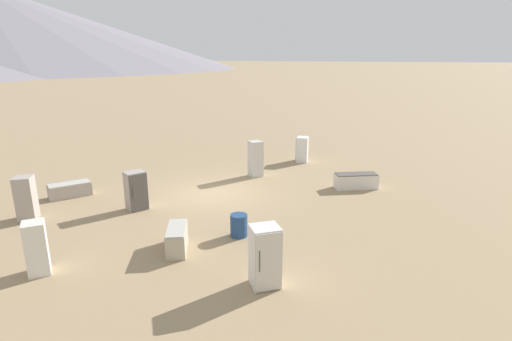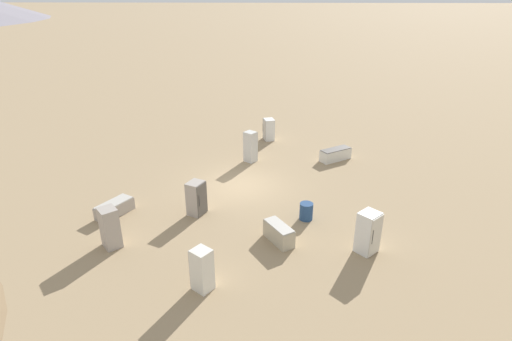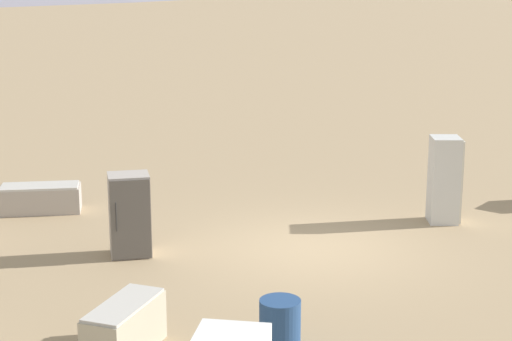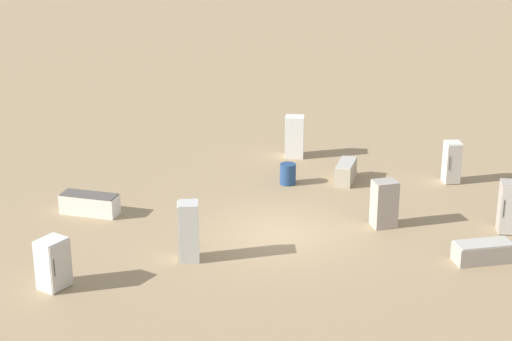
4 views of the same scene
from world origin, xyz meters
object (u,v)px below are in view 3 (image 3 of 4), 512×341
(discarded_fridge_5, at_px, (125,329))
(discarded_fridge_7, at_px, (445,180))
(discarded_fridge_2, at_px, (40,198))
(discarded_fridge_4, at_px, (130,215))
(rusty_barrel, at_px, (280,326))

(discarded_fridge_5, xyz_separation_m, discarded_fridge_7, (8.22, 1.79, 0.52))
(discarded_fridge_5, relative_size, discarded_fridge_7, 0.84)
(discarded_fridge_7, bearing_deg, discarded_fridge_2, -94.20)
(discarded_fridge_2, distance_m, discarded_fridge_5, 7.47)
(discarded_fridge_2, relative_size, discarded_fridge_7, 1.02)
(discarded_fridge_2, bearing_deg, discarded_fridge_5, -165.06)
(discarded_fridge_4, xyz_separation_m, rusty_barrel, (-0.15, -4.82, -0.39))
(discarded_fridge_4, height_order, discarded_fridge_7, discarded_fridge_7)
(discarded_fridge_2, height_order, rusty_barrel, rusty_barrel)
(discarded_fridge_7, bearing_deg, discarded_fridge_4, -70.97)
(discarded_fridge_2, height_order, discarded_fridge_7, discarded_fridge_7)
(discarded_fridge_7, relative_size, rusty_barrel, 2.36)
(discarded_fridge_2, xyz_separation_m, discarded_fridge_7, (6.60, -5.50, 0.60))
(discarded_fridge_4, distance_m, rusty_barrel, 4.83)
(discarded_fridge_2, relative_size, discarded_fridge_4, 1.20)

